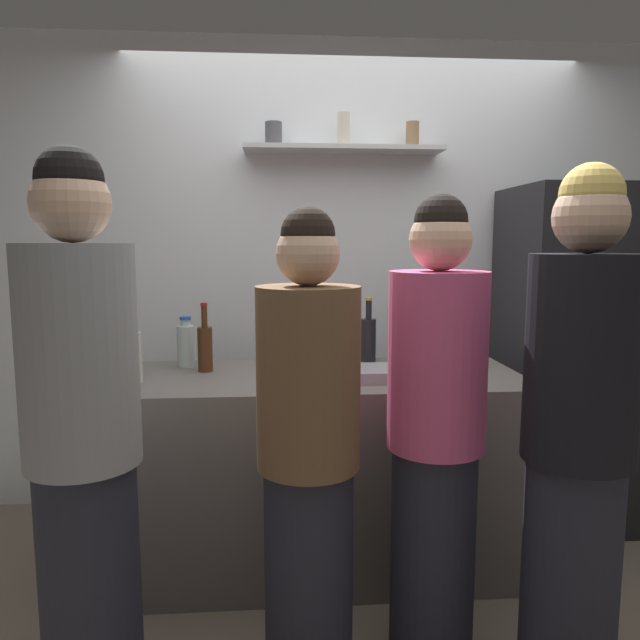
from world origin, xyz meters
TOP-DOWN VIEW (x-y plane):
  - ground_plane at (0.00, 0.00)m, footprint 5.28×5.28m
  - back_wall_assembly at (-0.00, 1.25)m, footprint 4.80×0.32m
  - refrigerator at (1.13, 0.85)m, footprint 0.65×0.66m
  - counter at (-0.24, 0.48)m, footprint 1.83×0.74m
  - baking_pan at (-0.08, 0.37)m, footprint 0.34×0.24m
  - utensil_holder at (0.35, 0.65)m, footprint 0.11×0.11m
  - wine_bottle_green_glass at (0.19, 0.70)m, footprint 0.06×0.06m
  - wine_bottle_dark_glass at (0.03, 0.76)m, footprint 0.08×0.08m
  - wine_bottle_pale_glass at (-1.04, 0.38)m, footprint 0.07×0.07m
  - wine_bottle_amber_glass at (-0.77, 0.59)m, footprint 0.07×0.07m
  - water_bottle_plastic at (-0.87, 0.70)m, footprint 0.09×0.09m
  - person_brown_jacket at (-0.33, -0.27)m, footprint 0.34×0.34m
  - person_blonde at (0.50, -0.43)m, footprint 0.34×0.34m
  - person_pink_top at (0.12, -0.19)m, footprint 0.34×0.34m
  - person_grey_hoodie at (-1.02, -0.39)m, footprint 0.34×0.34m

SIDE VIEW (x-z plane):
  - ground_plane at x=0.00m, z-range 0.00..0.00m
  - counter at x=-0.24m, z-range 0.00..0.90m
  - person_brown_jacket at x=-0.33m, z-range -0.01..1.59m
  - person_pink_top at x=0.12m, z-range -0.01..1.64m
  - person_blonde at x=0.50m, z-range 0.00..1.72m
  - person_grey_hoodie at x=-1.02m, z-range 0.00..1.76m
  - refrigerator at x=1.13m, z-range 0.00..1.78m
  - baking_pan at x=-0.08m, z-range 0.90..0.95m
  - utensil_holder at x=0.35m, z-range 0.84..1.07m
  - water_bottle_plastic at x=-0.87m, z-range 0.88..1.13m
  - wine_bottle_amber_glass at x=-0.77m, z-range 0.85..1.17m
  - wine_bottle_pale_glass at x=-1.04m, z-range 0.86..1.18m
  - wine_bottle_dark_glass at x=0.03m, z-range 0.85..1.18m
  - wine_bottle_green_glass at x=0.19m, z-range 0.85..1.20m
  - back_wall_assembly at x=0.00m, z-range 0.00..2.60m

